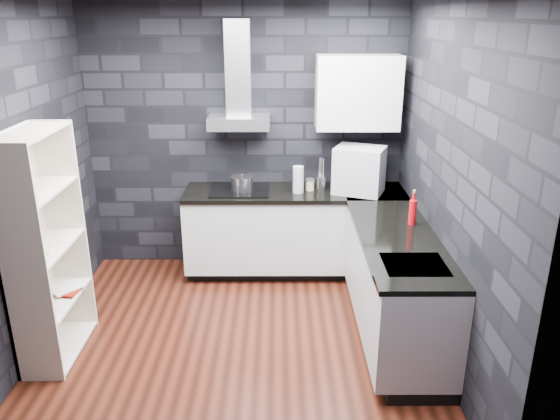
{
  "coord_description": "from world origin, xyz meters",
  "views": [
    {
      "loc": [
        0.34,
        -3.89,
        2.57
      ],
      "look_at": [
        0.35,
        0.45,
        1.0
      ],
      "focal_mm": 35.0,
      "sensor_mm": 36.0,
      "label": 1
    }
  ],
  "objects_px": {
    "glass_vase": "(298,180)",
    "fruit_bowl": "(38,250)",
    "utensil_crock": "(321,183)",
    "bookshelf": "(46,248)",
    "red_bottle": "(412,212)",
    "storage_jar": "(310,185)",
    "appliance_garage": "(359,170)",
    "pot": "(242,184)"
  },
  "relations": [
    {
      "from": "glass_vase",
      "to": "storage_jar",
      "type": "relative_size",
      "value": 2.58
    },
    {
      "from": "glass_vase",
      "to": "bookshelf",
      "type": "distance_m",
      "value": 2.38
    },
    {
      "from": "utensil_crock",
      "to": "bookshelf",
      "type": "distance_m",
      "value": 2.63
    },
    {
      "from": "pot",
      "to": "fruit_bowl",
      "type": "relative_size",
      "value": 1.06
    },
    {
      "from": "glass_vase",
      "to": "appliance_garage",
      "type": "height_order",
      "value": "appliance_garage"
    },
    {
      "from": "fruit_bowl",
      "to": "red_bottle",
      "type": "bearing_deg",
      "value": 11.99
    },
    {
      "from": "pot",
      "to": "glass_vase",
      "type": "xyz_separation_m",
      "value": [
        0.56,
        -0.04,
        0.06
      ]
    },
    {
      "from": "red_bottle",
      "to": "bookshelf",
      "type": "distance_m",
      "value": 2.92
    },
    {
      "from": "appliance_garage",
      "to": "bookshelf",
      "type": "distance_m",
      "value": 2.89
    },
    {
      "from": "glass_vase",
      "to": "storage_jar",
      "type": "bearing_deg",
      "value": 30.19
    },
    {
      "from": "storage_jar",
      "to": "utensil_crock",
      "type": "bearing_deg",
      "value": 23.14
    },
    {
      "from": "bookshelf",
      "to": "fruit_bowl",
      "type": "bearing_deg",
      "value": -107.35
    },
    {
      "from": "appliance_garage",
      "to": "fruit_bowl",
      "type": "height_order",
      "value": "appliance_garage"
    },
    {
      "from": "utensil_crock",
      "to": "fruit_bowl",
      "type": "distance_m",
      "value": 2.7
    },
    {
      "from": "pot",
      "to": "utensil_crock",
      "type": "bearing_deg",
      "value": 5.69
    },
    {
      "from": "glass_vase",
      "to": "storage_jar",
      "type": "height_order",
      "value": "glass_vase"
    },
    {
      "from": "storage_jar",
      "to": "appliance_garage",
      "type": "bearing_deg",
      "value": -8.08
    },
    {
      "from": "storage_jar",
      "to": "fruit_bowl",
      "type": "distance_m",
      "value": 2.58
    },
    {
      "from": "pot",
      "to": "fruit_bowl",
      "type": "distance_m",
      "value": 2.06
    },
    {
      "from": "glass_vase",
      "to": "red_bottle",
      "type": "distance_m",
      "value": 1.27
    },
    {
      "from": "storage_jar",
      "to": "appliance_garage",
      "type": "height_order",
      "value": "appliance_garage"
    },
    {
      "from": "storage_jar",
      "to": "bookshelf",
      "type": "height_order",
      "value": "bookshelf"
    },
    {
      "from": "red_bottle",
      "to": "bookshelf",
      "type": "relative_size",
      "value": 0.12
    },
    {
      "from": "utensil_crock",
      "to": "bookshelf",
      "type": "xyz_separation_m",
      "value": [
        -2.18,
        -1.47,
        -0.06
      ]
    },
    {
      "from": "storage_jar",
      "to": "fruit_bowl",
      "type": "xyz_separation_m",
      "value": [
        -2.07,
        -1.55,
        -0.01
      ]
    },
    {
      "from": "glass_vase",
      "to": "appliance_garage",
      "type": "xyz_separation_m",
      "value": [
        0.59,
        0.0,
        0.09
      ]
    },
    {
      "from": "storage_jar",
      "to": "fruit_bowl",
      "type": "relative_size",
      "value": 0.51
    },
    {
      "from": "glass_vase",
      "to": "fruit_bowl",
      "type": "distance_m",
      "value": 2.45
    },
    {
      "from": "glass_vase",
      "to": "red_bottle",
      "type": "relative_size",
      "value": 1.25
    },
    {
      "from": "storage_jar",
      "to": "bookshelf",
      "type": "distance_m",
      "value": 2.51
    },
    {
      "from": "glass_vase",
      "to": "fruit_bowl",
      "type": "relative_size",
      "value": 1.33
    },
    {
      "from": "pot",
      "to": "fruit_bowl",
      "type": "height_order",
      "value": "pot"
    },
    {
      "from": "red_bottle",
      "to": "fruit_bowl",
      "type": "bearing_deg",
      "value": -168.01
    },
    {
      "from": "pot",
      "to": "red_bottle",
      "type": "relative_size",
      "value": 1.0
    },
    {
      "from": "glass_vase",
      "to": "bookshelf",
      "type": "relative_size",
      "value": 0.15
    },
    {
      "from": "storage_jar",
      "to": "red_bottle",
      "type": "relative_size",
      "value": 0.48
    },
    {
      "from": "storage_jar",
      "to": "glass_vase",
      "type": "bearing_deg",
      "value": -149.81
    },
    {
      "from": "appliance_garage",
      "to": "red_bottle",
      "type": "bearing_deg",
      "value": -47.63
    },
    {
      "from": "bookshelf",
      "to": "appliance_garage",
      "type": "bearing_deg",
      "value": 10.7
    },
    {
      "from": "utensil_crock",
      "to": "fruit_bowl",
      "type": "relative_size",
      "value": 0.64
    },
    {
      "from": "glass_vase",
      "to": "bookshelf",
      "type": "xyz_separation_m",
      "value": [
        -1.95,
        -1.35,
        -0.13
      ]
    },
    {
      "from": "red_bottle",
      "to": "bookshelf",
      "type": "bearing_deg",
      "value": -170.35
    }
  ]
}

